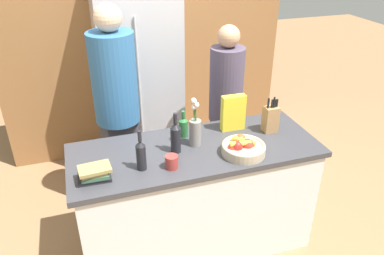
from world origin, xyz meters
The scene contains 15 objects.
ground_plane centered at (0.00, 0.00, 0.00)m, with size 14.00×14.00×0.00m, color #936B47.
kitchen_island centered at (0.00, 0.00, 0.44)m, with size 1.76×0.69×0.89m.
back_wall_wood centered at (0.00, 1.65, 1.30)m, with size 2.96×0.12×2.60m.
refrigerator centered at (-0.15, 1.28, 0.98)m, with size 0.75×0.63×1.96m.
fruit_bowl centered at (0.28, -0.17, 0.93)m, with size 0.30×0.30×0.12m.
knife_block centered at (0.61, 0.06, 0.99)m, with size 0.10×0.09×0.29m.
flower_vase centered at (0.01, 0.05, 1.02)m, with size 0.09×0.09×0.36m.
cereal_box centered at (0.35, 0.18, 1.03)m, with size 0.18×0.06×0.28m.
coffee_mug centered at (-0.22, -0.18, 0.93)m, with size 0.10×0.10×0.09m.
book_stack centered at (-0.71, -0.16, 0.93)m, with size 0.21×0.14×0.09m.
bottle_oil centered at (-0.41, -0.13, 1.00)m, with size 0.06×0.06×0.28m.
bottle_vinegar centered at (-0.03, 0.19, 0.97)m, with size 0.07×0.07×0.20m.
bottle_wine centered at (-0.14, 0.00, 1.00)m, with size 0.07×0.07×0.29m.
person_at_sink centered at (-0.45, 0.65, 1.01)m, with size 0.36×0.36×1.79m.
person_in_blue centered at (0.47, 0.60, 0.90)m, with size 0.29×0.29×1.58m.
Camera 1 is at (-0.71, -2.13, 2.27)m, focal length 35.00 mm.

